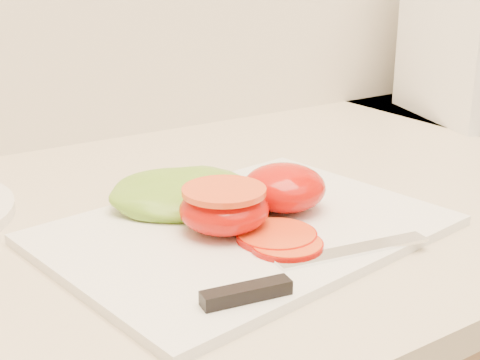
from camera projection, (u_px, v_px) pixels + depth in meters
cutting_board at (246, 229)px, 0.67m from camera, size 0.42×0.33×0.01m
tomato_half_dome at (284, 187)px, 0.71m from camera, size 0.09×0.09×0.05m
tomato_half_cut at (224, 207)px, 0.65m from camera, size 0.09×0.09×0.04m
tomato_slice_0 at (276, 236)px, 0.64m from camera, size 0.08×0.08×0.01m
tomato_slice_1 at (286, 245)px, 0.62m from camera, size 0.07×0.07×0.01m
lettuce_leaf_0 at (184, 194)px, 0.71m from camera, size 0.19×0.16×0.03m
lettuce_leaf_1 at (216, 185)px, 0.75m from camera, size 0.13×0.14×0.02m
knife at (292, 274)px, 0.56m from camera, size 0.25×0.06×0.01m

